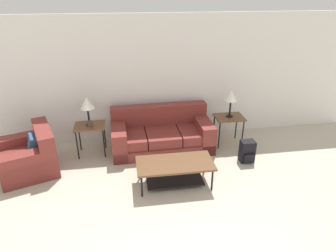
{
  "coord_description": "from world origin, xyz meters",
  "views": [
    {
      "loc": [
        -0.75,
        -1.5,
        3.07
      ],
      "look_at": [
        -0.02,
        3.26,
        0.8
      ],
      "focal_mm": 32.0,
      "sensor_mm": 36.0,
      "label": 1
    }
  ],
  "objects_px": {
    "couch": "(161,134)",
    "table_lamp_right": "(231,96)",
    "table_lamp_left": "(87,104)",
    "coffee_table": "(175,168)",
    "backpack": "(247,152)",
    "armchair": "(30,156)",
    "side_table_left": "(90,128)",
    "side_table_right": "(229,119)"
  },
  "relations": [
    {
      "from": "table_lamp_right",
      "to": "side_table_left",
      "type": "bearing_deg",
      "value": 180.0
    },
    {
      "from": "side_table_right",
      "to": "side_table_left",
      "type": "bearing_deg",
      "value": 180.0
    },
    {
      "from": "table_lamp_right",
      "to": "backpack",
      "type": "xyz_separation_m",
      "value": [
        0.13,
        -0.75,
        -0.86
      ]
    },
    {
      "from": "couch",
      "to": "side_table_right",
      "type": "distance_m",
      "value": 1.43
    },
    {
      "from": "side_table_right",
      "to": "backpack",
      "type": "distance_m",
      "value": 0.83
    },
    {
      "from": "couch",
      "to": "backpack",
      "type": "distance_m",
      "value": 1.73
    },
    {
      "from": "armchair",
      "to": "coffee_table",
      "type": "xyz_separation_m",
      "value": [
        2.5,
        -0.82,
        0.03
      ]
    },
    {
      "from": "couch",
      "to": "backpack",
      "type": "xyz_separation_m",
      "value": [
        1.54,
        -0.8,
        -0.08
      ]
    },
    {
      "from": "coffee_table",
      "to": "table_lamp_right",
      "type": "bearing_deg",
      "value": 43.12
    },
    {
      "from": "side_table_right",
      "to": "table_lamp_left",
      "type": "xyz_separation_m",
      "value": [
        -2.81,
        -0.0,
        0.51
      ]
    },
    {
      "from": "couch",
      "to": "table_lamp_right",
      "type": "distance_m",
      "value": 1.61
    },
    {
      "from": "side_table_right",
      "to": "backpack",
      "type": "xyz_separation_m",
      "value": [
        0.13,
        -0.75,
        -0.35
      ]
    },
    {
      "from": "backpack",
      "to": "armchair",
      "type": "bearing_deg",
      "value": 175.72
    },
    {
      "from": "side_table_right",
      "to": "table_lamp_right",
      "type": "bearing_deg",
      "value": -110.56
    },
    {
      "from": "couch",
      "to": "coffee_table",
      "type": "relative_size",
      "value": 1.6
    },
    {
      "from": "table_lamp_left",
      "to": "coffee_table",
      "type": "bearing_deg",
      "value": -41.07
    },
    {
      "from": "side_table_left",
      "to": "coffee_table",
      "type": "bearing_deg",
      "value": -41.07
    },
    {
      "from": "table_lamp_left",
      "to": "table_lamp_right",
      "type": "relative_size",
      "value": 1.0
    },
    {
      "from": "table_lamp_left",
      "to": "side_table_right",
      "type": "bearing_deg",
      "value": 0.0
    },
    {
      "from": "armchair",
      "to": "side_table_left",
      "type": "distance_m",
      "value": 1.17
    },
    {
      "from": "side_table_left",
      "to": "table_lamp_right",
      "type": "distance_m",
      "value": 2.86
    },
    {
      "from": "table_lamp_left",
      "to": "armchair",
      "type": "bearing_deg",
      "value": -156.77
    },
    {
      "from": "side_table_right",
      "to": "backpack",
      "type": "relative_size",
      "value": 1.46
    },
    {
      "from": "coffee_table",
      "to": "backpack",
      "type": "height_order",
      "value": "coffee_table"
    },
    {
      "from": "coffee_table",
      "to": "table_lamp_left",
      "type": "relative_size",
      "value": 2.22
    },
    {
      "from": "armchair",
      "to": "table_lamp_right",
      "type": "relative_size",
      "value": 2.23
    },
    {
      "from": "side_table_right",
      "to": "table_lamp_left",
      "type": "bearing_deg",
      "value": -180.0
    },
    {
      "from": "couch",
      "to": "side_table_right",
      "type": "bearing_deg",
      "value": -2.05
    },
    {
      "from": "side_table_left",
      "to": "table_lamp_left",
      "type": "xyz_separation_m",
      "value": [
        0.0,
        -0.0,
        0.51
      ]
    },
    {
      "from": "coffee_table",
      "to": "backpack",
      "type": "xyz_separation_m",
      "value": [
        1.49,
        0.52,
        -0.11
      ]
    },
    {
      "from": "side_table_left",
      "to": "table_lamp_left",
      "type": "relative_size",
      "value": 1.09
    },
    {
      "from": "side_table_left",
      "to": "backpack",
      "type": "height_order",
      "value": "side_table_left"
    },
    {
      "from": "side_table_left",
      "to": "backpack",
      "type": "xyz_separation_m",
      "value": [
        2.94,
        -0.75,
        -0.35
      ]
    },
    {
      "from": "table_lamp_right",
      "to": "backpack",
      "type": "distance_m",
      "value": 1.15
    },
    {
      "from": "coffee_table",
      "to": "side_table_right",
      "type": "height_order",
      "value": "side_table_right"
    },
    {
      "from": "coffee_table",
      "to": "table_lamp_right",
      "type": "xyz_separation_m",
      "value": [
        1.35,
        1.27,
        0.75
      ]
    },
    {
      "from": "coffee_table",
      "to": "table_lamp_right",
      "type": "relative_size",
      "value": 2.22
    },
    {
      "from": "coffee_table",
      "to": "side_table_left",
      "type": "relative_size",
      "value": 2.04
    },
    {
      "from": "table_lamp_left",
      "to": "table_lamp_right",
      "type": "xyz_separation_m",
      "value": [
        2.81,
        0.0,
        0.0
      ]
    },
    {
      "from": "side_table_right",
      "to": "coffee_table",
      "type": "bearing_deg",
      "value": -136.88
    },
    {
      "from": "table_lamp_left",
      "to": "side_table_left",
      "type": "bearing_deg",
      "value": 110.56
    },
    {
      "from": "armchair",
      "to": "side_table_left",
      "type": "xyz_separation_m",
      "value": [
        1.05,
        0.45,
        0.27
      ]
    }
  ]
}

